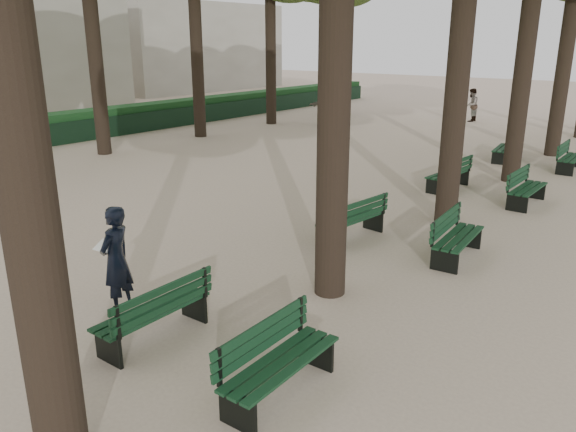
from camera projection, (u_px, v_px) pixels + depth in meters
The scene contains 15 objects.
ground at pixel (131, 335), 8.23m from camera, with size 120.00×120.00×0.00m, color beige.
bench_left_0 at pixel (154, 322), 8.04m from camera, with size 0.59×1.80×0.92m.
bench_left_1 at pixel (352, 227), 12.15m from camera, with size 0.78×1.86×0.92m.
bench_left_2 at pixel (448, 180), 16.16m from camera, with size 0.72×1.84×0.92m.
bench_left_3 at pixel (504, 153), 19.98m from camera, with size 0.80×1.86×0.92m.
bench_right_0 at pixel (281, 375), 6.77m from camera, with size 0.60×1.81×0.92m.
bench_right_1 at pixel (457, 246), 11.02m from camera, with size 0.72×1.84×0.92m.
bench_right_2 at pixel (527, 195), 14.62m from camera, with size 0.60×1.81×0.92m.
bench_right_3 at pixel (570, 163), 18.38m from camera, with size 0.60×1.81×0.92m.
man_with_map at pixel (116, 260), 8.71m from camera, with size 0.71×0.77×1.74m.
pedestrian_e at pixel (327, 106), 27.98m from camera, with size 1.73×0.37×1.87m, color #262628.
pedestrian_a at pixel (471, 105), 29.33m from camera, with size 0.83×0.34×1.70m, color #262628.
fence at pixel (121, 125), 25.12m from camera, with size 0.08×42.00×0.90m, color black.
hedge at pixel (111, 121), 25.49m from camera, with size 1.20×42.00×1.20m, color #16401C.
building_far at pixel (171, 47), 49.03m from camera, with size 12.00×16.00×7.00m, color #B7B2A3.
Camera 1 is at (6.28, -4.40, 4.15)m, focal length 35.00 mm.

